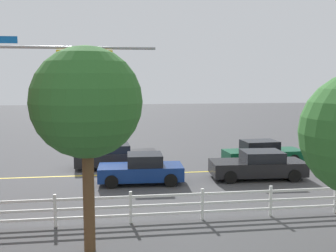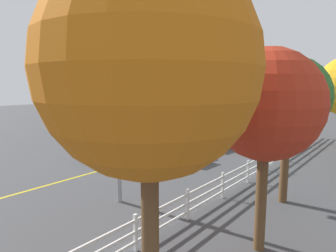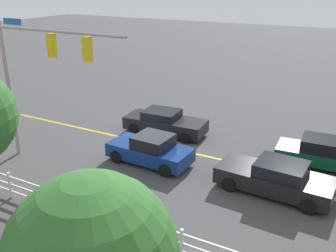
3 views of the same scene
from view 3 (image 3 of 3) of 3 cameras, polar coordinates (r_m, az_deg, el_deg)
name	(u,v)px [view 3 (image 3 of 3)]	position (r m, az deg, el deg)	size (l,w,h in m)	color
ground_plane	(150,144)	(20.80, -2.71, -2.66)	(120.00, 120.00, 0.00)	#444447
lane_center_stripe	(219,159)	(19.22, 7.61, -4.93)	(28.00, 0.16, 0.01)	gold
signal_assembly	(37,66)	(18.18, -19.05, 8.51)	(7.08, 0.38, 6.78)	gray
car_0	(151,150)	(18.44, -2.63, -3.59)	(4.16, 2.02, 1.46)	navy
car_1	(327,154)	(19.54, 22.73, -3.91)	(4.81, 2.02, 1.41)	#0C4C2D
car_3	(165,122)	(21.93, -0.50, 0.54)	(4.79, 2.11, 1.37)	black
car_4	(275,178)	(16.56, 15.82, -7.50)	(4.84, 2.18, 1.43)	black
white_rail_fence	(114,221)	(13.68, -8.03, -13.86)	(26.10, 0.10, 1.15)	white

